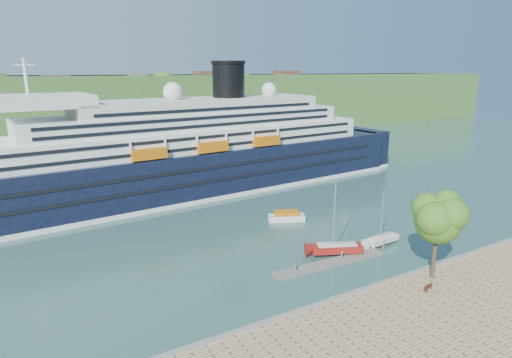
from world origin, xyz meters
name	(u,v)px	position (x,y,z in m)	size (l,w,h in m)	color
ground	(378,291)	(0.00, 0.00, 0.00)	(400.00, 400.00, 0.00)	#2C4F46
far_hillside	(111,106)	(0.00, 145.00, 12.00)	(400.00, 50.00, 24.00)	#346126
quay_coping	(380,284)	(0.00, -0.20, 1.15)	(220.00, 0.50, 0.30)	slate
cruise_ship	(175,130)	(-6.57, 52.03, 14.07)	(125.33, 18.25, 28.14)	black
park_bench	(428,286)	(3.94, -3.95, 1.47)	(1.47, 0.60, 0.95)	#492314
promenade_tree	(437,232)	(6.97, -2.16, 7.09)	(7.35, 7.35, 12.18)	#2D6219
floating_pontoon	(331,263)	(-0.17, 8.67, 0.19)	(17.48, 2.14, 0.39)	gray
sailboat_red	(338,221)	(2.54, 10.66, 5.26)	(8.14, 2.26, 10.51)	maroon
sailboat_white_far	(384,219)	(11.14, 10.12, 4.23)	(6.56, 1.82, 8.47)	silver
tender_launch	(287,216)	(4.56, 26.57, 0.89)	(6.48, 2.22, 1.79)	#C5650B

